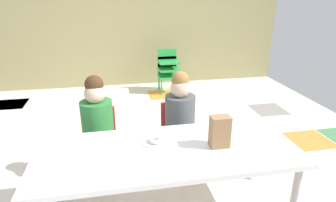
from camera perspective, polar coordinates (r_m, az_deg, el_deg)
ground_plane at (r=2.95m, az=-3.72°, el=-10.95°), size 5.25×5.00×0.02m
back_wall at (r=5.01m, az=-7.99°, el=16.84°), size 5.25×0.10×2.43m
craft_table at (r=1.99m, az=-0.05°, el=-10.61°), size 1.75×0.71×0.55m
seated_child_near_camera at (r=2.47m, az=-13.76°, el=-3.41°), size 0.32×0.31×0.92m
seated_child_middle_seat at (r=2.52m, az=2.34°, el=-2.27°), size 0.32×0.32×0.92m
kid_chair_green_stack at (r=4.68m, az=0.05°, el=6.60°), size 0.32×0.30×0.68m
paper_bag_brown at (r=1.98m, az=10.16°, el=-5.97°), size 0.13×0.09×0.22m
paper_plate_near_edge at (r=2.05m, az=-2.49°, el=-8.12°), size 0.18×0.18×0.01m
donut_powdered_on_plate at (r=2.04m, az=-2.50°, el=-7.62°), size 0.10×0.10×0.03m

